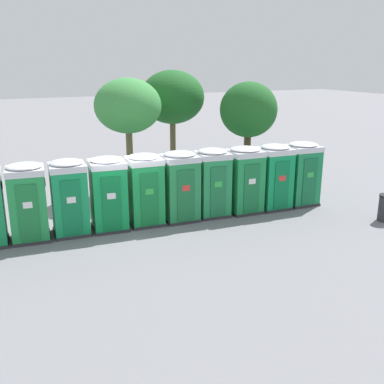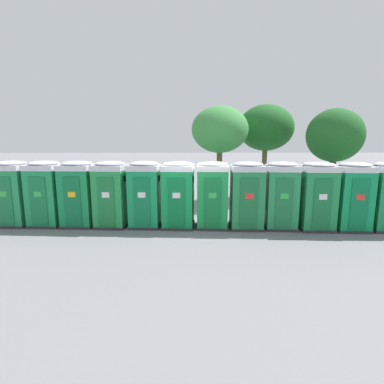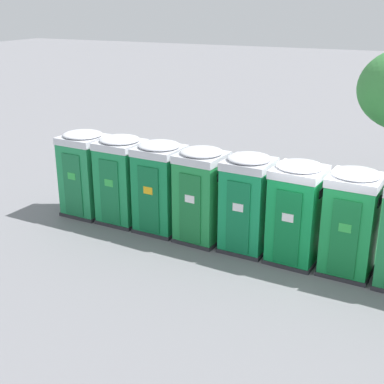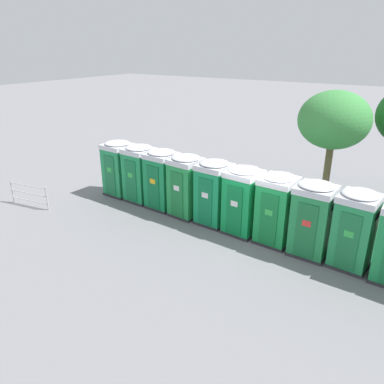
{
  "view_description": "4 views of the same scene",
  "coord_description": "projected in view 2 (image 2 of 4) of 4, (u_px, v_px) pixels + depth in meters",
  "views": [
    {
      "loc": [
        -4.24,
        -14.72,
        5.62
      ],
      "look_at": [
        2.39,
        -0.44,
        1.0
      ],
      "focal_mm": 42.0,
      "sensor_mm": 36.0,
      "label": 1
    },
    {
      "loc": [
        -0.33,
        -11.47,
        3.39
      ],
      "look_at": [
        -0.14,
        -0.29,
        1.38
      ],
      "focal_mm": 28.0,
      "sensor_mm": 36.0,
      "label": 2
    },
    {
      "loc": [
        2.13,
        -12.15,
        6.14
      ],
      "look_at": [
        -3.53,
        -0.09,
        1.31
      ],
      "focal_mm": 50.0,
      "sensor_mm": 36.0,
      "label": 3
    },
    {
      "loc": [
        4.62,
        -11.77,
        6.57
      ],
      "look_at": [
        -2.95,
        -0.12,
        1.08
      ],
      "focal_mm": 35.0,
      "sensor_mm": 36.0,
      "label": 4
    }
  ],
  "objects": [
    {
      "name": "street_tree_2",
      "position": [
        266.0,
        128.0,
        16.49
      ],
      "size": [
        3.04,
        3.04,
        5.21
      ],
      "color": "brown",
      "rests_on": "ground"
    },
    {
      "name": "portapotty_5",
      "position": [
        178.0,
        194.0,
        11.41
      ],
      "size": [
        1.29,
        1.3,
        2.54
      ],
      "color": "#2D2D33",
      "rests_on": "ground"
    },
    {
      "name": "portapotty_4",
      "position": [
        145.0,
        194.0,
        11.5
      ],
      "size": [
        1.24,
        1.27,
        2.54
      ],
      "color": "#2D2D33",
      "rests_on": "ground"
    },
    {
      "name": "portapotty_7",
      "position": [
        247.0,
        195.0,
        11.29
      ],
      "size": [
        1.28,
        1.25,
        2.54
      ],
      "color": "#2D2D33",
      "rests_on": "ground"
    },
    {
      "name": "portapotty_6",
      "position": [
        212.0,
        194.0,
        11.39
      ],
      "size": [
        1.26,
        1.27,
        2.54
      ],
      "color": "#2D2D33",
      "rests_on": "ground"
    },
    {
      "name": "portapotty_10",
      "position": [
        352.0,
        196.0,
        11.08
      ],
      "size": [
        1.26,
        1.28,
        2.54
      ],
      "color": "#2D2D33",
      "rests_on": "ground"
    },
    {
      "name": "street_tree_1",
      "position": [
        220.0,
        130.0,
        14.76
      ],
      "size": [
        2.8,
        2.8,
        4.96
      ],
      "color": "brown",
      "rests_on": "ground"
    },
    {
      "name": "portapotty_8",
      "position": [
        281.0,
        195.0,
        11.29
      ],
      "size": [
        1.26,
        1.3,
        2.54
      ],
      "color": "#2D2D33",
      "rests_on": "ground"
    },
    {
      "name": "street_tree_0",
      "position": [
        335.0,
        136.0,
        13.87
      ],
      "size": [
        2.55,
        2.55,
        4.75
      ],
      "color": "#4C3826",
      "rests_on": "ground"
    },
    {
      "name": "portapotty_9",
      "position": [
        317.0,
        196.0,
        11.15
      ],
      "size": [
        1.28,
        1.25,
        2.54
      ],
      "color": "#2D2D33",
      "rests_on": "ground"
    },
    {
      "name": "portapotty_0",
      "position": [
        13.0,
        193.0,
        11.68
      ],
      "size": [
        1.3,
        1.28,
        2.54
      ],
      "color": "#2D2D33",
      "rests_on": "ground"
    },
    {
      "name": "portapotty_1",
      "position": [
        46.0,
        193.0,
        11.65
      ],
      "size": [
        1.27,
        1.27,
        2.54
      ],
      "color": "#2D2D33",
      "rests_on": "ground"
    },
    {
      "name": "portapotty_2",
      "position": [
        79.0,
        193.0,
        11.6
      ],
      "size": [
        1.29,
        1.28,
        2.54
      ],
      "color": "#2D2D33",
      "rests_on": "ground"
    },
    {
      "name": "portapotty_3",
      "position": [
        111.0,
        194.0,
        11.51
      ],
      "size": [
        1.29,
        1.31,
        2.54
      ],
      "color": "#2D2D33",
      "rests_on": "ground"
    },
    {
      "name": "ground_plane",
      "position": [
        195.0,
        225.0,
        11.89
      ],
      "size": [
        120.0,
        120.0,
        0.0
      ],
      "primitive_type": "plane",
      "color": "slate"
    }
  ]
}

